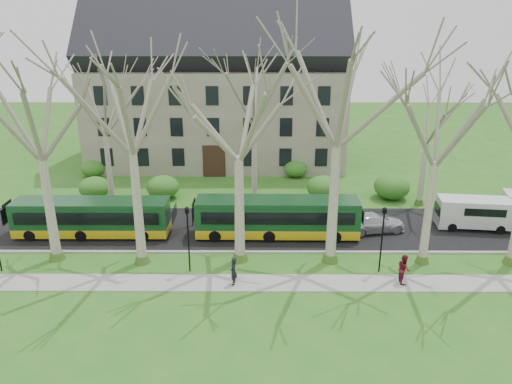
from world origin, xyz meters
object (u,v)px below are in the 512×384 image
bus_follow (277,217)px  pedestrian_a (233,271)px  bus_lead (92,217)px  sedan (373,223)px  pedestrian_b (404,269)px  van_a (474,214)px

bus_follow → pedestrian_a: (-2.86, -6.90, -0.59)m
bus_lead → bus_follow: 13.46m
pedestrian_a → bus_lead: bearing=-119.5°
sedan → pedestrian_b: pedestrian_b is taller
sedan → van_a: (7.65, 0.60, 0.48)m
van_a → pedestrian_b: (-7.46, -8.03, -0.25)m
sedan → pedestrian_a: size_ratio=2.71×
bus_lead → pedestrian_b: size_ratio=6.04×
bus_follow → pedestrian_b: bus_follow is taller
sedan → pedestrian_a: (-10.05, -7.69, 0.19)m
bus_lead → sedan: (20.65, 0.72, -0.70)m
bus_lead → sedan: bearing=1.9°
bus_lead → pedestrian_a: bearing=-33.4°
pedestrian_a → van_a: bearing=119.0°
pedestrian_b → bus_follow: bearing=47.0°
pedestrian_b → sedan: bearing=0.4°
pedestrian_a → pedestrian_b: bearing=95.3°
pedestrian_a → pedestrian_b: pedestrian_b is taller
bus_lead → pedestrian_b: bearing=-17.9°
bus_follow → sedan: size_ratio=2.46×
bus_follow → van_a: 14.91m
sedan → van_a: 7.69m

